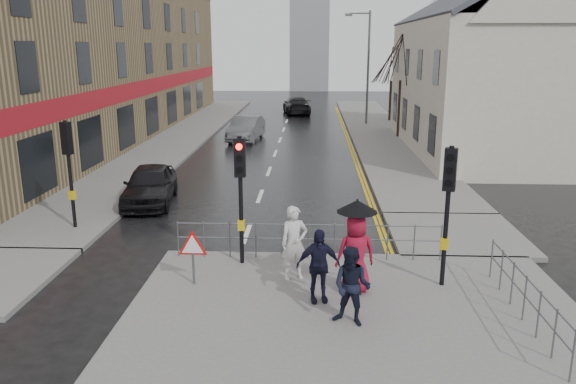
# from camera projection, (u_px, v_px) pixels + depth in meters

# --- Properties ---
(ground) EXTENTS (120.00, 120.00, 0.00)m
(ground) POSITION_uv_depth(u_px,v_px,m) (234.00, 270.00, 14.79)
(ground) COLOR black
(ground) RESTS_ON ground
(near_pavement) EXTENTS (10.00, 9.00, 0.14)m
(near_pavement) POSITION_uv_depth(u_px,v_px,m) (358.00, 337.00, 11.27)
(near_pavement) COLOR #605E5B
(near_pavement) RESTS_ON ground
(left_pavement) EXTENTS (4.00, 44.00, 0.14)m
(left_pavement) POSITION_uv_depth(u_px,v_px,m) (184.00, 133.00, 37.28)
(left_pavement) COLOR #605E5B
(left_pavement) RESTS_ON ground
(right_pavement) EXTENTS (4.00, 40.00, 0.14)m
(right_pavement) POSITION_uv_depth(u_px,v_px,m) (377.00, 130.00, 38.66)
(right_pavement) COLOR #605E5B
(right_pavement) RESTS_ON ground
(pavement_bridge_right) EXTENTS (4.00, 4.20, 0.14)m
(pavement_bridge_right) POSITION_uv_depth(u_px,v_px,m) (455.00, 234.00, 17.40)
(pavement_bridge_right) COLOR #605E5B
(pavement_bridge_right) RESTS_ON ground
(building_left_terrace) EXTENTS (8.00, 42.00, 10.00)m
(building_left_terrace) POSITION_uv_depth(u_px,v_px,m) (91.00, 58.00, 35.30)
(building_left_terrace) COLOR olive
(building_left_terrace) RESTS_ON ground
(building_right_cream) EXTENTS (9.00, 16.40, 10.10)m
(building_right_cream) POSITION_uv_depth(u_px,v_px,m) (497.00, 64.00, 30.47)
(building_right_cream) COLOR #B5AD9E
(building_right_cream) RESTS_ON ground
(church_tower) EXTENTS (5.00, 5.00, 18.00)m
(church_tower) POSITION_uv_depth(u_px,v_px,m) (310.00, 19.00, 72.37)
(church_tower) COLOR gray
(church_tower) RESTS_ON ground
(traffic_signal_near_left) EXTENTS (0.28, 0.27, 3.40)m
(traffic_signal_near_left) POSITION_uv_depth(u_px,v_px,m) (240.00, 178.00, 14.35)
(traffic_signal_near_left) COLOR black
(traffic_signal_near_left) RESTS_ON near_pavement
(traffic_signal_near_right) EXTENTS (0.34, 0.33, 3.40)m
(traffic_signal_near_right) POSITION_uv_depth(u_px,v_px,m) (448.00, 192.00, 12.98)
(traffic_signal_near_right) COLOR black
(traffic_signal_near_right) RESTS_ON near_pavement
(traffic_signal_far_left) EXTENTS (0.34, 0.33, 3.40)m
(traffic_signal_far_left) POSITION_uv_depth(u_px,v_px,m) (68.00, 155.00, 17.31)
(traffic_signal_far_left) COLOR black
(traffic_signal_far_left) RESTS_ON left_pavement
(guard_railing_front) EXTENTS (7.14, 0.04, 1.00)m
(guard_railing_front) POSITION_uv_depth(u_px,v_px,m) (308.00, 233.00, 15.07)
(guard_railing_front) COLOR #595B5E
(guard_railing_front) RESTS_ON near_pavement
(guard_railing_side) EXTENTS (0.04, 4.54, 1.00)m
(guard_railing_side) POSITION_uv_depth(u_px,v_px,m) (526.00, 289.00, 11.64)
(guard_railing_side) COLOR #595B5E
(guard_railing_side) RESTS_ON near_pavement
(warning_sign) EXTENTS (0.80, 0.07, 1.35)m
(warning_sign) POSITION_uv_depth(u_px,v_px,m) (193.00, 249.00, 13.40)
(warning_sign) COLOR #595B5E
(warning_sign) RESTS_ON near_pavement
(street_lamp) EXTENTS (1.83, 0.25, 8.00)m
(street_lamp) POSITION_uv_depth(u_px,v_px,m) (366.00, 60.00, 40.41)
(street_lamp) COLOR #595B5E
(street_lamp) RESTS_ON right_pavement
(tree_near) EXTENTS (2.40, 2.40, 6.58)m
(tree_near) POSITION_uv_depth(u_px,v_px,m) (402.00, 56.00, 34.43)
(tree_near) COLOR black
(tree_near) RESTS_ON right_pavement
(tree_far) EXTENTS (2.40, 2.40, 5.64)m
(tree_far) POSITION_uv_depth(u_px,v_px,m) (392.00, 63.00, 42.32)
(tree_far) COLOR black
(tree_far) RESTS_ON right_pavement
(pedestrian_a) EXTENTS (0.78, 0.62, 1.85)m
(pedestrian_a) POSITION_uv_depth(u_px,v_px,m) (294.00, 243.00, 13.72)
(pedestrian_a) COLOR silver
(pedestrian_a) RESTS_ON near_pavement
(pedestrian_b) EXTENTS (0.99, 0.90, 1.67)m
(pedestrian_b) POSITION_uv_depth(u_px,v_px,m) (352.00, 287.00, 11.45)
(pedestrian_b) COLOR black
(pedestrian_b) RESTS_ON near_pavement
(pedestrian_with_umbrella) EXTENTS (1.03, 0.96, 2.23)m
(pedestrian_with_umbrella) POSITION_uv_depth(u_px,v_px,m) (356.00, 244.00, 12.91)
(pedestrian_with_umbrella) COLOR maroon
(pedestrian_with_umbrella) RESTS_ON near_pavement
(pedestrian_d) EXTENTS (1.06, 0.61, 1.70)m
(pedestrian_d) POSITION_uv_depth(u_px,v_px,m) (318.00, 266.00, 12.50)
(pedestrian_d) COLOR black
(pedestrian_d) RESTS_ON near_pavement
(car_parked) EXTENTS (2.19, 4.41, 1.44)m
(car_parked) POSITION_uv_depth(u_px,v_px,m) (150.00, 185.00, 20.87)
(car_parked) COLOR black
(car_parked) RESTS_ON ground
(car_mid) EXTENTS (2.07, 4.62, 1.47)m
(car_mid) POSITION_uv_depth(u_px,v_px,m) (246.00, 129.00, 34.81)
(car_mid) COLOR #4D5153
(car_mid) RESTS_ON ground
(car_far) EXTENTS (2.73, 5.29, 1.47)m
(car_far) POSITION_uv_depth(u_px,v_px,m) (297.00, 106.00, 48.14)
(car_far) COLOR black
(car_far) RESTS_ON ground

